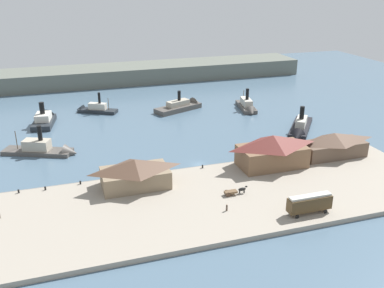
# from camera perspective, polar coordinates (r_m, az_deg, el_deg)

# --- Properties ---
(ground_plane) EXTENTS (320.00, 320.00, 0.00)m
(ground_plane) POSITION_cam_1_polar(r_m,az_deg,el_deg) (124.85, 0.93, -2.71)
(ground_plane) COLOR slate
(quay_promenade) EXTENTS (110.00, 36.00, 1.20)m
(quay_promenade) POSITION_cam_1_polar(r_m,az_deg,el_deg) (106.16, 4.78, -7.04)
(quay_promenade) COLOR #9E9384
(quay_promenade) RESTS_ON ground
(seawall_edge) EXTENTS (110.00, 0.80, 1.00)m
(seawall_edge) POSITION_cam_1_polar(r_m,az_deg,el_deg) (121.55, 1.47, -3.16)
(seawall_edge) COLOR gray
(seawall_edge) RESTS_ON ground
(ferry_shed_central_terminal) EXTENTS (17.05, 9.98, 7.33)m
(ferry_shed_central_terminal) POSITION_cam_1_polar(r_m,az_deg,el_deg) (109.11, -7.54, -3.79)
(ferry_shed_central_terminal) COLOR #847056
(ferry_shed_central_terminal) RESTS_ON quay_promenade
(ferry_shed_customs_shed) EXTENTS (18.82, 10.30, 9.08)m
(ferry_shed_customs_shed) POSITION_cam_1_polar(r_m,az_deg,el_deg) (121.36, 10.57, -0.84)
(ferry_shed_customs_shed) COLOR brown
(ferry_shed_customs_shed) RESTS_ON quay_promenade
(ferry_shed_east_terminal) EXTENTS (19.32, 8.26, 7.19)m
(ferry_shed_east_terminal) POSITION_cam_1_polar(r_m,az_deg,el_deg) (132.80, 18.19, -0.05)
(ferry_shed_east_terminal) COLOR brown
(ferry_shed_east_terminal) RESTS_ON quay_promenade
(street_tram) EXTENTS (10.33, 2.64, 4.54)m
(street_tram) POSITION_cam_1_polar(r_m,az_deg,el_deg) (100.30, 15.29, -7.51)
(street_tram) COLOR #4C381E
(street_tram) RESTS_ON quay_promenade
(horse_cart) EXTENTS (5.95, 1.53, 1.87)m
(horse_cart) POSITION_cam_1_polar(r_m,az_deg,el_deg) (105.93, 5.68, -6.21)
(horse_cart) COLOR brown
(horse_cart) RESTS_ON quay_promenade
(pedestrian_near_cart) EXTENTS (0.41, 0.41, 1.68)m
(pedestrian_near_cart) POSITION_cam_1_polar(r_m,az_deg,el_deg) (98.98, 4.63, -8.40)
(pedestrian_near_cart) COLOR #4C3D33
(pedestrian_near_cart) RESTS_ON quay_promenade
(mooring_post_west) EXTENTS (0.44, 0.44, 0.90)m
(mooring_post_west) POSITION_cam_1_polar(r_m,az_deg,el_deg) (114.52, -21.96, -5.83)
(mooring_post_west) COLOR black
(mooring_post_west) RESTS_ON quay_promenade
(mooring_post_center_east) EXTENTS (0.44, 0.44, 0.90)m
(mooring_post_center_east) POSITION_cam_1_polar(r_m,az_deg,el_deg) (119.54, 1.40, -2.99)
(mooring_post_center_east) COLOR black
(mooring_post_center_east) RESTS_ON quay_promenade
(mooring_post_center_west) EXTENTS (0.44, 0.44, 0.90)m
(mooring_post_center_west) POSITION_cam_1_polar(r_m,az_deg,el_deg) (113.73, -18.84, -5.57)
(mooring_post_center_west) COLOR black
(mooring_post_center_west) RESTS_ON quay_promenade
(mooring_post_east) EXTENTS (0.44, 0.44, 0.90)m
(mooring_post_east) POSITION_cam_1_polar(r_m,az_deg,el_deg) (114.23, -14.55, -4.95)
(mooring_post_east) COLOR black
(mooring_post_east) RESTS_ON quay_promenade
(ferry_mid_harbor) EXTENTS (23.20, 14.24, 10.97)m
(ferry_mid_harbor) POSITION_cam_1_polar(r_m,az_deg,el_deg) (138.83, -18.67, -0.71)
(ferry_mid_harbor) COLOR #514C47
(ferry_mid_harbor) RESTS_ON ground
(ferry_approaching_west) EXTENTS (8.16, 18.52, 10.21)m
(ferry_approaching_west) POSITION_cam_1_polar(r_m,az_deg,el_deg) (176.28, 7.33, 4.93)
(ferry_approaching_west) COLOR #514C47
(ferry_approaching_west) RESTS_ON ground
(ferry_near_quay) EXTENTS (16.83, 12.04, 9.62)m
(ferry_near_quay) POSITION_cam_1_polar(r_m,az_deg,el_deg) (176.57, -12.92, 4.51)
(ferry_near_quay) COLOR #23282D
(ferry_near_quay) RESTS_ON ground
(ferry_outer_harbor) EXTENTS (22.30, 14.04, 10.00)m
(ferry_outer_harbor) POSITION_cam_1_polar(r_m,az_deg,el_deg) (176.05, -1.17, 5.06)
(ferry_outer_harbor) COLOR #514C47
(ferry_outer_harbor) RESTS_ON ground
(ferry_approaching_east) EXTENTS (19.22, 22.44, 10.54)m
(ferry_approaching_east) POSITION_cam_1_polar(r_m,az_deg,el_deg) (154.39, 14.07, 1.98)
(ferry_approaching_east) COLOR black
(ferry_approaching_east) RESTS_ON ground
(ferry_departing_north) EXTENTS (9.20, 17.48, 10.72)m
(ferry_departing_north) POSITION_cam_1_polar(r_m,az_deg,el_deg) (167.66, -18.92, 3.12)
(ferry_departing_north) COLOR #23282D
(ferry_departing_north) RESTS_ON ground
(far_headland) EXTENTS (180.00, 24.00, 8.00)m
(far_headland) POSITION_cam_1_polar(r_m,az_deg,el_deg) (225.83, -8.19, 9.21)
(far_headland) COLOR #60665B
(far_headland) RESTS_ON ground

